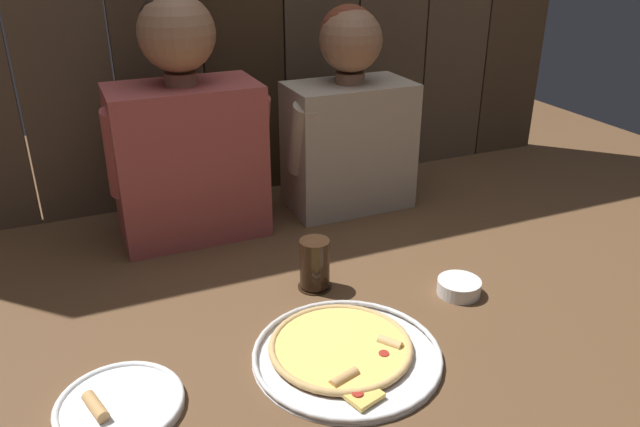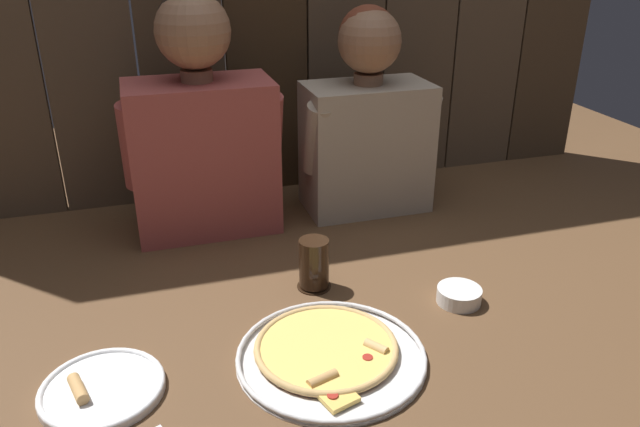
{
  "view_description": "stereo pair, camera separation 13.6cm",
  "coord_description": "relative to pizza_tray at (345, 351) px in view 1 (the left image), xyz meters",
  "views": [
    {
      "loc": [
        -0.52,
        -1.03,
        0.75
      ],
      "look_at": [
        -0.03,
        0.1,
        0.18
      ],
      "focal_mm": 34.62,
      "sensor_mm": 36.0,
      "label": 1
    },
    {
      "loc": [
        -0.39,
        -1.08,
        0.75
      ],
      "look_at": [
        -0.03,
        0.1,
        0.18
      ],
      "focal_mm": 34.62,
      "sensor_mm": 36.0,
      "label": 2
    }
  ],
  "objects": [
    {
      "name": "pizza_tray",
      "position": [
        0.0,
        0.0,
        0.0
      ],
      "size": [
        0.37,
        0.37,
        0.03
      ],
      "color": "silver",
      "rests_on": "ground"
    },
    {
      "name": "ground_plane",
      "position": [
        0.09,
        0.16,
        -0.01
      ],
      "size": [
        3.2,
        3.2,
        0.0
      ],
      "primitive_type": "plane",
      "color": "brown"
    },
    {
      "name": "drinking_glass",
      "position": [
        0.05,
        0.25,
        0.05
      ],
      "size": [
        0.08,
        0.08,
        0.12
      ],
      "color": "black",
      "rests_on": "ground"
    },
    {
      "name": "diner_right",
      "position": [
        0.32,
        0.65,
        0.25
      ],
      "size": [
        0.39,
        0.21,
        0.57
      ],
      "color": "#B2A38E",
      "rests_on": "ground"
    },
    {
      "name": "dipping_bowl",
      "position": [
        0.33,
        0.1,
        0.01
      ],
      "size": [
        0.1,
        0.1,
        0.03
      ],
      "color": "white",
      "rests_on": "ground"
    },
    {
      "name": "diner_left",
      "position": [
        -0.14,
        0.65,
        0.28
      ],
      "size": [
        0.41,
        0.22,
        0.63
      ],
      "color": "#AD4C47",
      "rests_on": "ground"
    },
    {
      "name": "dinner_plate",
      "position": [
        -0.42,
        0.02,
        -0.0
      ],
      "size": [
        0.22,
        0.22,
        0.03
      ],
      "color": "white",
      "rests_on": "ground"
    }
  ]
}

